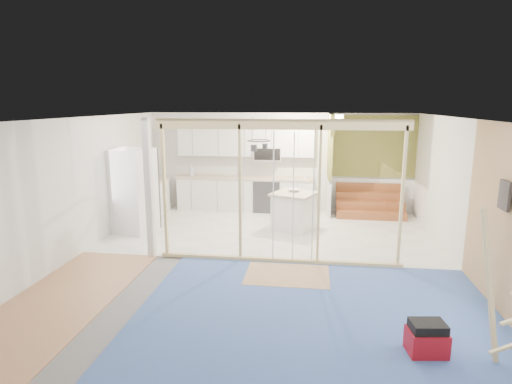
# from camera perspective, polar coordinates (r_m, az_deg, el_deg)

# --- Properties ---
(room) EXTENTS (7.01, 8.01, 2.61)m
(room) POSITION_cam_1_polar(r_m,az_deg,el_deg) (7.58, 0.84, -0.07)
(room) COLOR slate
(room) RESTS_ON ground
(floor_overlays) EXTENTS (7.00, 8.00, 0.03)m
(floor_overlays) POSITION_cam_1_polar(r_m,az_deg,el_deg) (8.00, 1.39, -9.07)
(floor_overlays) COLOR white
(floor_overlays) RESTS_ON room
(stud_frame) EXTENTS (4.66, 0.14, 2.60)m
(stud_frame) POSITION_cam_1_polar(r_m,az_deg,el_deg) (7.56, -1.19, 2.26)
(stud_frame) COLOR #D3BC81
(stud_frame) RESTS_ON room
(base_cabinets) EXTENTS (4.45, 2.24, 0.93)m
(base_cabinets) POSITION_cam_1_polar(r_m,az_deg,el_deg) (11.27, -5.28, -0.49)
(base_cabinets) COLOR white
(base_cabinets) RESTS_ON room
(upper_cabinets) EXTENTS (3.60, 0.41, 0.85)m
(upper_cabinets) POSITION_cam_1_polar(r_m,az_deg,el_deg) (11.36, -1.09, 6.57)
(upper_cabinets) COLOR white
(upper_cabinets) RESTS_ON room
(green_partition) EXTENTS (2.25, 1.51, 2.60)m
(green_partition) POSITION_cam_1_polar(r_m,az_deg,el_deg) (11.25, 13.48, 1.69)
(green_partition) COLOR olive
(green_partition) RESTS_ON room
(pot_rack) EXTENTS (0.52, 0.52, 0.72)m
(pot_rack) POSITION_cam_1_polar(r_m,az_deg,el_deg) (9.37, 0.36, 6.53)
(pot_rack) COLOR black
(pot_rack) RESTS_ON room
(electrical_panel) EXTENTS (0.04, 0.30, 0.40)m
(electrical_panel) POSITION_cam_1_polar(r_m,az_deg,el_deg) (6.61, 30.23, -0.38)
(electrical_panel) COLOR #39393E
(electrical_panel) RESTS_ON room
(ceiling_light) EXTENTS (0.32, 0.32, 0.08)m
(ceiling_light) POSITION_cam_1_polar(r_m,az_deg,el_deg) (10.39, 10.68, 9.85)
(ceiling_light) COLOR #FFEABF
(ceiling_light) RESTS_ON room
(fridge) EXTENTS (0.97, 0.94, 1.88)m
(fridge) POSITION_cam_1_polar(r_m,az_deg,el_deg) (9.84, -16.04, 0.10)
(fridge) COLOR white
(fridge) RESTS_ON room
(island) EXTENTS (1.16, 1.16, 0.87)m
(island) POSITION_cam_1_polar(r_m,az_deg,el_deg) (9.78, 5.08, -2.61)
(island) COLOR white
(island) RESTS_ON room
(bowl) EXTENTS (0.34, 0.34, 0.06)m
(bowl) POSITION_cam_1_polar(r_m,az_deg,el_deg) (9.81, 5.10, 0.26)
(bowl) COLOR silver
(bowl) RESTS_ON island
(soap_bottle_a) EXTENTS (0.16, 0.16, 0.32)m
(soap_bottle_a) POSITION_cam_1_polar(r_m,az_deg,el_deg) (11.58, -8.60, 2.90)
(soap_bottle_a) COLOR silver
(soap_bottle_a) RESTS_ON base_cabinets
(soap_bottle_b) EXTENTS (0.09, 0.09, 0.17)m
(soap_bottle_b) POSITION_cam_1_polar(r_m,az_deg,el_deg) (11.16, 6.63, 2.23)
(soap_bottle_b) COLOR silver
(soap_bottle_b) RESTS_ON base_cabinets
(toolbox) EXTENTS (0.47, 0.38, 0.41)m
(toolbox) POSITION_cam_1_polar(r_m,az_deg,el_deg) (5.56, 21.82, -17.75)
(toolbox) COLOR maroon
(toolbox) RESTS_ON room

